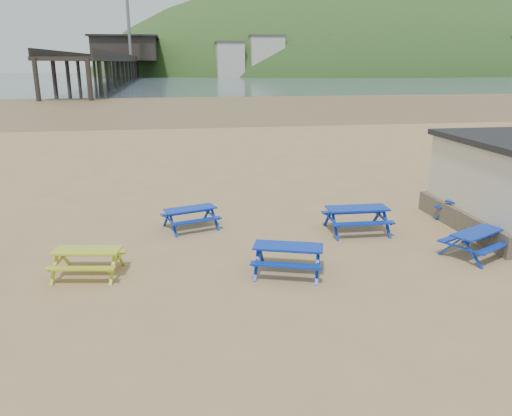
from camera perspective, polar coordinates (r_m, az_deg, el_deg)
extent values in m
plane|color=tan|center=(15.12, 1.20, -5.21)|extent=(400.00, 400.00, 0.00)
plane|color=olive|center=(69.09, -7.48, 11.62)|extent=(400.00, 400.00, 0.00)
plane|color=#475966|center=(183.91, -9.01, 14.44)|extent=(400.00, 400.00, 0.00)
cube|color=#0D28AF|center=(17.29, -7.52, -0.09)|extent=(1.86, 1.19, 0.05)
cube|color=#0D28AF|center=(17.89, -8.14, -0.45)|extent=(1.73, 0.77, 0.05)
cube|color=#0D28AF|center=(16.85, -6.79, -1.46)|extent=(1.73, 0.77, 0.05)
cube|color=#0D28AF|center=(17.10, 11.52, -0.03)|extent=(2.07, 0.86, 0.06)
cube|color=#0D28AF|center=(17.80, 10.75, -0.40)|extent=(2.06, 0.34, 0.06)
cube|color=#0D28AF|center=(16.57, 12.23, -1.75)|extent=(2.06, 0.34, 0.06)
cube|color=#0D28AF|center=(19.60, 23.28, 0.98)|extent=(2.12, 1.63, 0.06)
cube|color=#0D28AF|center=(19.99, 21.54, 0.53)|extent=(1.88, 1.19, 0.06)
cube|color=#0D28AF|center=(19.39, 24.88, -0.33)|extent=(1.88, 1.19, 0.06)
cube|color=#0D28AF|center=(13.56, 3.71, -4.41)|extent=(2.00, 1.28, 0.05)
cube|color=#0D28AF|center=(14.25, 3.92, -4.62)|extent=(1.85, 0.84, 0.05)
cube|color=#0D28AF|center=(13.10, 3.43, -6.55)|extent=(1.85, 0.84, 0.05)
cube|color=#0D28AF|center=(16.11, 23.97, -2.57)|extent=(1.91, 1.43, 0.05)
cube|color=#0D28AF|center=(16.47, 22.08, -2.97)|extent=(1.70, 1.03, 0.05)
cube|color=#0D28AF|center=(15.93, 25.69, -4.04)|extent=(1.70, 1.03, 0.05)
cube|color=#C4CE25|center=(14.13, -18.78, -4.59)|extent=(1.85, 0.97, 0.05)
cube|color=#C4CE25|center=(14.75, -17.98, -4.78)|extent=(1.78, 0.53, 0.05)
cube|color=#C4CE25|center=(13.72, -19.44, -6.53)|extent=(1.78, 0.53, 0.05)
cube|color=black|center=(189.43, -14.79, 15.99)|extent=(9.00, 220.00, 0.60)
cube|color=black|center=(200.45, -14.61, 17.14)|extent=(22.00, 30.00, 8.00)
cube|color=black|center=(200.59, -14.70, 18.36)|extent=(24.00, 32.00, 0.60)
cylinder|color=slate|center=(178.82, -14.42, 20.52)|extent=(1.00, 1.00, 28.00)
ellipsoid|color=#2D4C1E|center=(261.28, 11.52, 12.63)|extent=(264.00, 144.00, 108.00)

